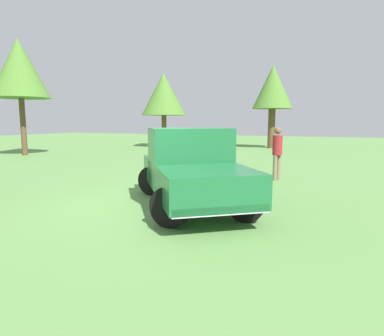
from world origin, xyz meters
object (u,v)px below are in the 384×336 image
(pickup_truck, at_px, (191,166))
(person_bystander, at_px, (277,150))
(tree_back_right, at_px, (273,88))
(tree_far_center, at_px, (19,69))
(tree_back_left, at_px, (164,94))

(pickup_truck, bearing_deg, person_bystander, 125.97)
(tree_back_right, relative_size, tree_far_center, 0.91)
(pickup_truck, distance_m, person_bystander, 4.39)
(person_bystander, height_order, tree_back_left, tree_back_left)
(tree_back_left, bearing_deg, tree_back_right, -165.48)
(person_bystander, xyz_separation_m, tree_back_left, (10.61, -11.86, 3.03))
(tree_back_left, distance_m, tree_back_right, 8.21)
(tree_back_left, xyz_separation_m, tree_far_center, (4.35, 9.16, 0.90))
(pickup_truck, bearing_deg, tree_back_left, 173.33)
(tree_back_left, bearing_deg, person_bystander, 131.82)
(tree_back_right, bearing_deg, person_bystander, 100.88)
(tree_back_right, bearing_deg, tree_back_left, 14.52)
(person_bystander, bearing_deg, tree_far_center, 13.60)
(person_bystander, distance_m, tree_far_center, 15.70)
(tree_back_right, bearing_deg, tree_far_center, 42.40)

